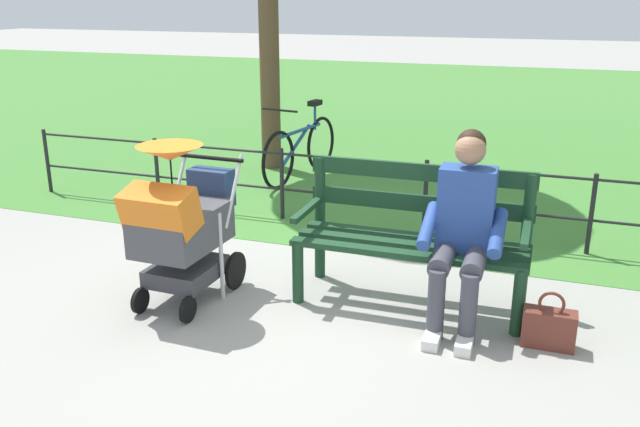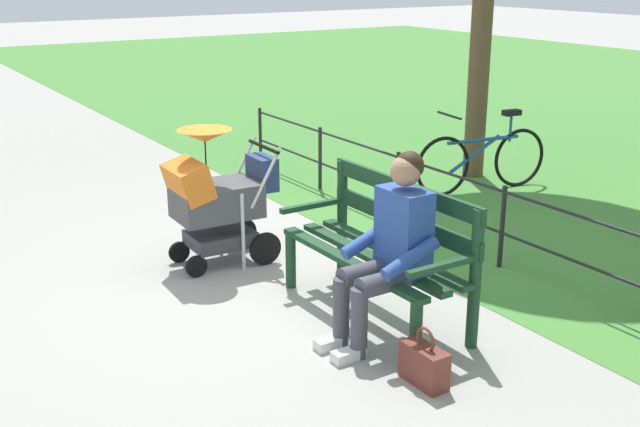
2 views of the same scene
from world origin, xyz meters
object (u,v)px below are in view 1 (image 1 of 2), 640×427
park_bench (414,229)px  person_on_bench (463,225)px  handbag (549,328)px  bicycle (301,148)px  stroller (181,222)px

park_bench → person_on_bench: size_ratio=1.26×
person_on_bench → handbag: person_on_bench is taller
handbag → bicycle: bearing=-48.0°
person_on_bench → bicycle: person_on_bench is taller
park_bench → bicycle: bearing=-55.4°
park_bench → bicycle: size_ratio=0.98×
stroller → handbag: size_ratio=3.11×
person_on_bench → stroller: (1.87, 0.36, -0.08)m
person_on_bench → stroller: person_on_bench is taller
bicycle → handbag: bearing=132.0°
park_bench → person_on_bench: person_on_bench is taller
park_bench → stroller: 1.62m
stroller → handbag: bearing=-175.6°
handbag → bicycle: (2.88, -3.20, 0.24)m
park_bench → bicycle: 3.40m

